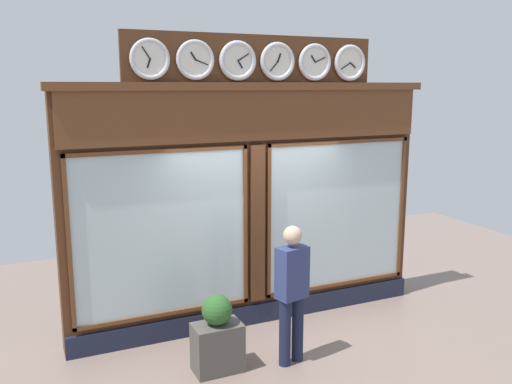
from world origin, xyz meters
The scene contains 4 objects.
shop_facade centered at (0.00, -0.12, 1.73)m, with size 5.19×0.42×3.90m.
pedestrian centered at (0.08, 1.20, 0.93)m, with size 0.40×0.30×1.69m.
planter_box centered at (0.95, 1.02, 0.29)m, with size 0.56×0.36×0.58m, color #4C4742.
planter_shrub centered at (0.95, 1.02, 0.75)m, with size 0.35×0.35×0.35m, color #285623.
Camera 1 is at (2.95, 6.52, 3.27)m, focal length 38.23 mm.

